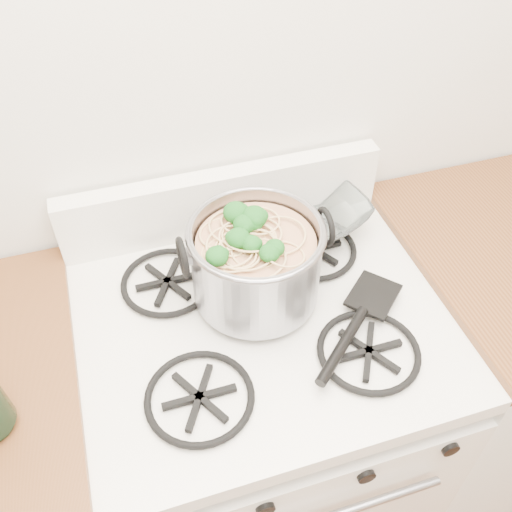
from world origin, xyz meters
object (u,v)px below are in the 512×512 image
Objects in this scene: gas_range at (262,429)px; spatula at (374,293)px; glass_bowl at (305,219)px; stock_pot at (256,262)px.

spatula is at bearing -6.93° from gas_range.
glass_bowl is (0.18, 0.23, 0.50)m from gas_range.
stock_pot is 2.81× the size of glass_bowl.
gas_range is 3.05× the size of stock_pot.
glass_bowl reaches higher than spatula.
glass_bowl is at bearing 43.95° from stock_pot.
gas_range is at bearing -127.98° from glass_bowl.
stock_pot reaches higher than spatula.
spatula is 0.26m from glass_bowl.
stock_pot is at bearing -152.96° from spatula.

